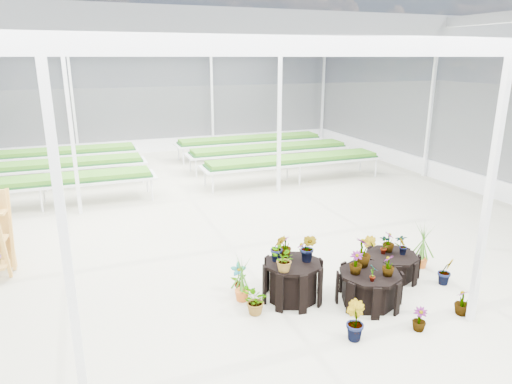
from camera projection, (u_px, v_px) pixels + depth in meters
name	position (u px, v px, depth m)	size (l,w,h in m)	color
ground_plane	(226.00, 253.00, 10.14)	(24.00, 24.00, 0.00)	gray
greenhouse_shell	(224.00, 154.00, 9.50)	(18.00, 24.00, 4.50)	white
steel_frame	(224.00, 154.00, 9.50)	(18.00, 24.00, 4.50)	silver
nursery_benches	(167.00, 166.00, 16.47)	(16.00, 7.00, 0.84)	silver
plinth_tall	(293.00, 281.00, 8.14)	(1.05, 1.05, 0.72)	black
plinth_mid	(369.00, 288.00, 8.03)	(1.12, 1.12, 0.59)	black
plinth_low	(391.00, 266.00, 9.01)	(1.05, 1.05, 0.47)	black
nursery_plants	(335.00, 266.00, 8.42)	(4.35, 3.23, 1.25)	#346B1A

